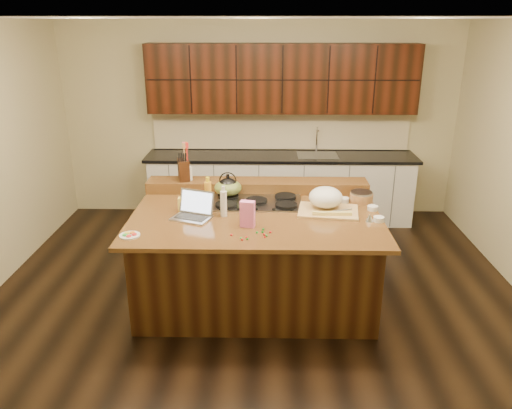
{
  "coord_description": "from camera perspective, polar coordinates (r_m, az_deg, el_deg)",
  "views": [
    {
      "loc": [
        0.09,
        -4.49,
        2.69
      ],
      "look_at": [
        0.0,
        0.05,
        1.0
      ],
      "focal_mm": 35.0,
      "sensor_mm": 36.0,
      "label": 1
    }
  ],
  "objects": [
    {
      "name": "gumdrop_3",
      "position": [
        4.41,
        0.74,
        -3.14
      ],
      "size": [
        0.02,
        0.02,
        0.02
      ],
      "primitive_type": "ellipsoid",
      "color": "#198C26",
      "rests_on": "island"
    },
    {
      "name": "kettle",
      "position": [
        5.2,
        -3.22,
        2.07
      ],
      "size": [
        0.25,
        0.25,
        0.18
      ],
      "primitive_type": "ellipsoid",
      "rotation": [
        0.0,
        0.0,
        -0.24
      ],
      "color": "black",
      "rests_on": "cooktop"
    },
    {
      "name": "back_counter",
      "position": [
        6.93,
        2.87,
        6.12
      ],
      "size": [
        3.7,
        0.66,
        2.4
      ],
      "color": "silver",
      "rests_on": "ground"
    },
    {
      "name": "package_box",
      "position": [
        4.92,
        -8.27,
        -0.01
      ],
      "size": [
        0.1,
        0.07,
        0.14
      ],
      "primitive_type": "cube",
      "rotation": [
        0.0,
        0.0,
        -0.01
      ],
      "color": "#F7DB57",
      "rests_on": "island"
    },
    {
      "name": "candy_plate",
      "position": [
        4.48,
        -14.23,
        -3.44
      ],
      "size": [
        0.22,
        0.22,
        0.01
      ],
      "primitive_type": "cylinder",
      "rotation": [
        0.0,
        0.0,
        0.23
      ],
      "color": "white",
      "rests_on": "island"
    },
    {
      "name": "island",
      "position": [
        5.01,
        -0.01,
        -5.95
      ],
      "size": [
        2.4,
        1.6,
        0.92
      ],
      "color": "black",
      "rests_on": "ground"
    },
    {
      "name": "vinegar_bottle",
      "position": [
        4.75,
        -3.71,
        0.09
      ],
      "size": [
        0.07,
        0.07,
        0.25
      ],
      "primitive_type": "cylinder",
      "rotation": [
        0.0,
        0.0,
        0.12
      ],
      "color": "silver",
      "rests_on": "island"
    },
    {
      "name": "gumdrop_10",
      "position": [
        4.3,
        1.01,
        -3.75
      ],
      "size": [
        0.02,
        0.02,
        0.02
      ],
      "primitive_type": "ellipsoid",
      "color": "red",
      "rests_on": "island"
    },
    {
      "name": "gumdrop_7",
      "position": [
        4.39,
        0.11,
        -3.21
      ],
      "size": [
        0.02,
        0.02,
        0.02
      ],
      "primitive_type": "ellipsoid",
      "color": "#198C26",
      "rests_on": "island"
    },
    {
      "name": "ramekin_c",
      "position": [
        5.22,
        10.04,
        0.51
      ],
      "size": [
        0.13,
        0.13,
        0.04
      ],
      "primitive_type": "cylinder",
      "rotation": [
        0.0,
        0.0,
        -0.38
      ],
      "color": "white",
      "rests_on": "island"
    },
    {
      "name": "gumdrop_6",
      "position": [
        4.35,
        -2.83,
        -3.49
      ],
      "size": [
        0.02,
        0.02,
        0.02
      ],
      "primitive_type": "ellipsoid",
      "color": "red",
      "rests_on": "island"
    },
    {
      "name": "gumdrop_2",
      "position": [
        4.26,
        -1.61,
        -4.02
      ],
      "size": [
        0.02,
        0.02,
        0.02
      ],
      "primitive_type": "ellipsoid",
      "color": "red",
      "rests_on": "island"
    },
    {
      "name": "wooden_tray",
      "position": [
        4.94,
        8.04,
        0.47
      ],
      "size": [
        0.62,
        0.5,
        0.23
      ],
      "rotation": [
        0.0,
        0.0,
        -0.14
      ],
      "color": "tan",
      "rests_on": "island"
    },
    {
      "name": "ramekin_a",
      "position": [
        4.79,
        13.85,
        -1.63
      ],
      "size": [
        0.13,
        0.13,
        0.04
      ],
      "primitive_type": "cylinder",
      "rotation": [
        0.0,
        0.0,
        0.32
      ],
      "color": "white",
      "rests_on": "island"
    },
    {
      "name": "oil_bottle",
      "position": [
        4.97,
        -5.49,
        1.1
      ],
      "size": [
        0.08,
        0.08,
        0.27
      ],
      "primitive_type": "cylinder",
      "rotation": [
        0.0,
        0.0,
        0.22
      ],
      "color": "gold",
      "rests_on": "island"
    },
    {
      "name": "gumdrop_5",
      "position": [
        4.33,
        1.2,
        -3.57
      ],
      "size": [
        0.02,
        0.02,
        0.02
      ],
      "primitive_type": "ellipsoid",
      "color": "#198C26",
      "rests_on": "island"
    },
    {
      "name": "gumdrop_1",
      "position": [
        4.46,
        0.84,
        -2.83
      ],
      "size": [
        0.02,
        0.02,
        0.02
      ],
      "primitive_type": "ellipsoid",
      "color": "#198C26",
      "rests_on": "island"
    },
    {
      "name": "kitchen_timer",
      "position": [
        4.77,
        12.84,
        -1.48
      ],
      "size": [
        0.08,
        0.08,
        0.07
      ],
      "primitive_type": "cone",
      "rotation": [
        0.0,
        0.0,
        -0.0
      ],
      "color": "silver",
      "rests_on": "island"
    },
    {
      "name": "gumdrop_9",
      "position": [
        4.27,
        -1.0,
        -3.94
      ],
      "size": [
        0.02,
        0.02,
        0.02
      ],
      "primitive_type": "ellipsoid",
      "color": "#198C26",
      "rests_on": "island"
    },
    {
      "name": "knife_block",
      "position": [
        5.49,
        -8.26,
        3.93
      ],
      "size": [
        0.16,
        0.21,
        0.23
      ],
      "primitive_type": "cube",
      "rotation": [
        0.0,
        0.0,
        0.26
      ],
      "color": "black",
      "rests_on": "back_ledge"
    },
    {
      "name": "strainer_bowl",
      "position": [
        5.25,
        11.94,
        0.77
      ],
      "size": [
        0.26,
        0.26,
        0.09
      ],
      "primitive_type": "cylinder",
      "rotation": [
        0.0,
        0.0,
        -0.08
      ],
      "color": "#996B3F",
      "rests_on": "island"
    },
    {
      "name": "gumdrop_8",
      "position": [
        4.3,
        -1.08,
        -3.77
      ],
      "size": [
        0.02,
        0.02,
        0.02
      ],
      "primitive_type": "ellipsoid",
      "color": "red",
      "rests_on": "island"
    },
    {
      "name": "back_ledge",
      "position": [
        5.47,
        0.14,
        2.18
      ],
      "size": [
        2.4,
        0.3,
        0.12
      ],
      "primitive_type": "cube",
      "color": "black",
      "rests_on": "island"
    },
    {
      "name": "gumdrop_11",
      "position": [
        4.28,
        -1.71,
        -3.88
      ],
      "size": [
        0.02,
        0.02,
        0.02
      ],
      "primitive_type": "ellipsoid",
      "color": "#198C26",
      "rests_on": "island"
    },
    {
      "name": "ramekin_b",
      "position": [
        5.05,
        13.18,
        -0.39
      ],
      "size": [
        0.13,
        0.13,
        0.04
      ],
      "primitive_type": "cylinder",
      "rotation": [
        0.0,
        0.0,
        0.35
      ],
      "color": "white",
      "rests_on": "island"
    },
    {
      "name": "gumdrop_4",
      "position": [
        4.4,
        1.66,
        -3.17
      ],
      "size": [
        0.02,
        0.02,
        0.02
      ],
      "primitive_type": "ellipsoid",
      "color": "red",
      "rests_on": "island"
    },
    {
      "name": "pink_bag",
      "position": [
        4.5,
        -0.98,
        -1.09
      ],
      "size": [
        0.14,
        0.09,
        0.24
      ],
      "primitive_type": "cube",
      "rotation": [
        0.0,
        0.0,
        -0.18
      ],
      "color": "pink",
      "rests_on": "island"
    },
    {
      "name": "cooktop",
      "position": [
        5.1,
        0.06,
        0.3
      ],
      "size": [
        0.92,
        0.52,
        0.05
      ],
      "color": "gray",
      "rests_on": "island"
    },
    {
      "name": "green_bowl",
      "position": [
        5.2,
        -3.22,
        1.93
      ],
      "size": [
        0.33,
        0.33,
        0.16
      ],
      "primitive_type": "ellipsoid",
      "rotation": [
        0.0,
        0.0,
        0.16
      ],
      "color": "#5C6D2B",
      "rests_on": "cooktop"
    },
    {
      "name": "laptop",
      "position": [
        4.77,
        -7.13,
        -0.69
      ],
      "size": [
        0.43,
        0.38,
        0.24
      ],
      "rotation": [
        0.0,
        0.0,
        -0.36
      ],
      "color": "#B7B7BC",
      "rests_on": "island"
    },
    {
      "name": "gumdrop_0",
      "position": [
        4.35,
        0.94,
        -3.45
      ],
      "size": [
        0.02,
        0.02,
        0.02
      ],
      "primitive_type": "ellipsoid",
      "color": "red",
      "rests_on": "island"
    },
    {
      "name": "room",
      "position": [
        4.69,
        -0.01,
        3.8
      ],
      "size": [
        5.52,
        5.02,
        2.72
      ],
      "color": "black",
      "rests_on": "ground"
    },
    {
      "name": "utensil_crock",
      "position": [
        5.49,
        -7.9,
        3.5
      ],
      "size": [
        0.15,
        0.15,
        0.14
      ],
      "primitive_type": "cylinder",
      "rotation": [
        0.0,
        0.0,
        -0.34
      ],
      "color": "white",
      "rests_on": "back_ledge"
    }
  ]
}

